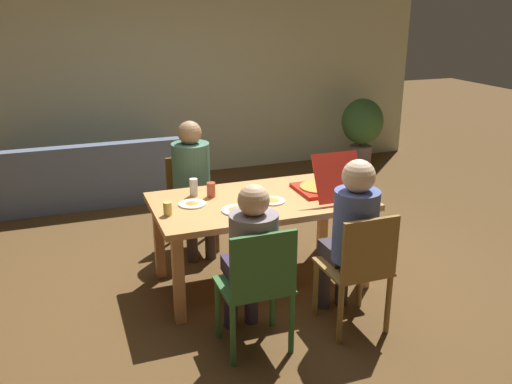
# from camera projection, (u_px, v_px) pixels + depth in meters

# --- Properties ---
(ground_plane) EXTENTS (20.00, 20.00, 0.00)m
(ground_plane) POSITION_uv_depth(u_px,v_px,m) (260.00, 281.00, 4.61)
(ground_plane) COLOR brown
(back_wall) EXTENTS (7.07, 0.12, 2.73)m
(back_wall) POSITION_uv_depth(u_px,v_px,m) (171.00, 72.00, 7.07)
(back_wall) COLOR beige
(back_wall) RESTS_ON ground
(dining_table) EXTENTS (1.72, 0.94, 0.74)m
(dining_table) POSITION_uv_depth(u_px,v_px,m) (260.00, 209.00, 4.40)
(dining_table) COLOR #D08B4D
(dining_table) RESTS_ON ground
(chair_0) EXTENTS (0.43, 0.44, 0.90)m
(chair_0) POSITION_uv_depth(u_px,v_px,m) (360.00, 267.00, 3.77)
(chair_0) COLOR olive
(chair_0) RESTS_ON ground
(person_0) EXTENTS (0.31, 0.48, 1.24)m
(person_0) POSITION_uv_depth(u_px,v_px,m) (352.00, 228.00, 3.81)
(person_0) COLOR #3A343C
(person_0) RESTS_ON ground
(chair_1) EXTENTS (0.46, 0.39, 0.90)m
(chair_1) POSITION_uv_depth(u_px,v_px,m) (258.00, 284.00, 3.52)
(chair_1) COLOR #336633
(chair_1) RESTS_ON ground
(person_1) EXTENTS (0.32, 0.48, 1.16)m
(person_1) POSITION_uv_depth(u_px,v_px,m) (251.00, 251.00, 3.58)
(person_1) COLOR #3C2C46
(person_1) RESTS_ON ground
(chair_2) EXTENTS (0.42, 0.41, 0.85)m
(chair_2) POSITION_uv_depth(u_px,v_px,m) (190.00, 196.00, 5.16)
(chair_2) COLOR brown
(chair_2) RESTS_ON ground
(person_2) EXTENTS (0.34, 0.51, 1.23)m
(person_2) POSITION_uv_depth(u_px,v_px,m) (193.00, 176.00, 4.97)
(person_2) COLOR #403739
(person_2) RESTS_ON ground
(pizza_box_0) EXTENTS (0.39, 0.58, 0.38)m
(pizza_box_0) POSITION_uv_depth(u_px,v_px,m) (323.00, 187.00, 4.49)
(pizza_box_0) COLOR red
(pizza_box_0) RESTS_ON dining_table
(plate_0) EXTENTS (0.25, 0.25, 0.03)m
(plate_0) POSITION_uv_depth(u_px,v_px,m) (238.00, 210.00, 4.11)
(plate_0) COLOR white
(plate_0) RESTS_ON dining_table
(plate_1) EXTENTS (0.21, 0.21, 0.03)m
(plate_1) POSITION_uv_depth(u_px,v_px,m) (272.00, 200.00, 4.30)
(plate_1) COLOR white
(plate_1) RESTS_ON dining_table
(plate_2) EXTENTS (0.22, 0.22, 0.03)m
(plate_2) POSITION_uv_depth(u_px,v_px,m) (192.00, 204.00, 4.24)
(plate_2) COLOR white
(plate_2) RESTS_ON dining_table
(drinking_glass_0) EXTENTS (0.07, 0.07, 0.14)m
(drinking_glass_0) POSITION_uv_depth(u_px,v_px,m) (194.00, 187.00, 4.41)
(drinking_glass_0) COLOR silver
(drinking_glass_0) RESTS_ON dining_table
(drinking_glass_1) EXTENTS (0.07, 0.07, 0.12)m
(drinking_glass_1) POSITION_uv_depth(u_px,v_px,m) (211.00, 190.00, 4.39)
(drinking_glass_1) COLOR #BA4F34
(drinking_glass_1) RESTS_ON dining_table
(drinking_glass_2) EXTENTS (0.07, 0.07, 0.10)m
(drinking_glass_2) POSITION_uv_depth(u_px,v_px,m) (168.00, 209.00, 4.02)
(drinking_glass_2) COLOR #E7C861
(drinking_glass_2) RESTS_ON dining_table
(couch) EXTENTS (2.10, 0.88, 0.74)m
(couch) POSITION_uv_depth(u_px,v_px,m) (91.00, 178.00, 6.43)
(couch) COLOR slate
(couch) RESTS_ON ground
(potted_plant) EXTENTS (0.58, 0.58, 0.96)m
(potted_plant) POSITION_uv_depth(u_px,v_px,m) (362.00, 126.00, 7.64)
(potted_plant) COLOR gray
(potted_plant) RESTS_ON ground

